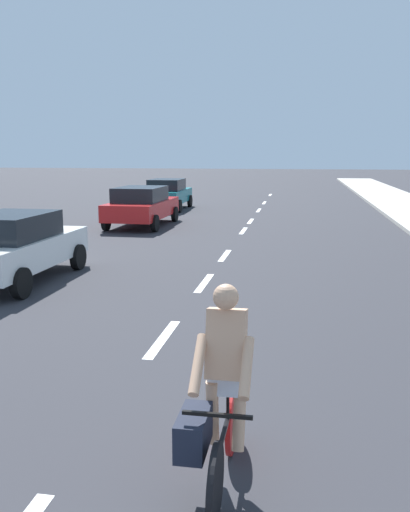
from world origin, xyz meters
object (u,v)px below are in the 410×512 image
object	(u,v)px
cyclist	(219,397)
parked_car_teal	(168,193)
parked_car_white	(15,245)
parked_car_red	(142,205)

from	to	relation	value
cyclist	parked_car_teal	bearing A→B (deg)	-75.23
parked_car_white	parked_car_teal	size ratio (longest dim) A/B	0.97
parked_car_red	parked_car_teal	bearing A→B (deg)	95.29
cyclist	parked_car_red	size ratio (longest dim) A/B	0.40
cyclist	parked_car_white	bearing A→B (deg)	-50.30
cyclist	parked_car_white	xyz separation A→B (m)	(-5.70, 6.81, 0.01)
parked_car_white	parked_car_red	world-z (taller)	same
parked_car_white	parked_car_teal	bearing A→B (deg)	91.88
cyclist	parked_car_red	distance (m)	17.39
parked_car_red	parked_car_teal	xyz separation A→B (m)	(-0.53, 6.42, -0.00)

